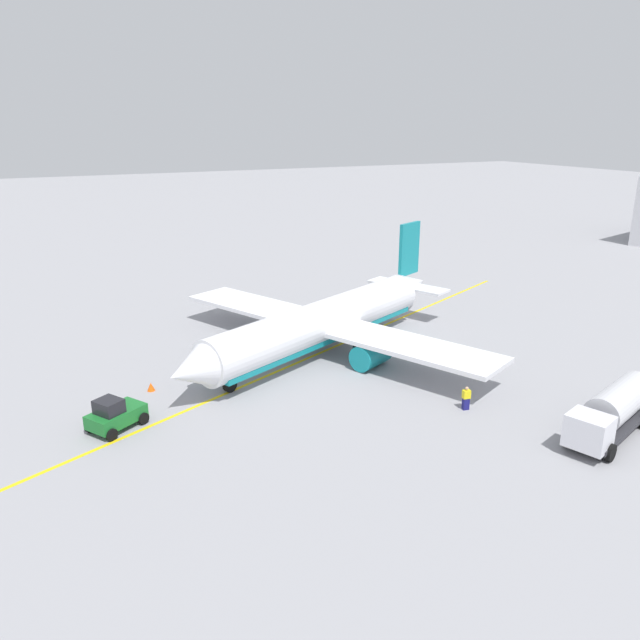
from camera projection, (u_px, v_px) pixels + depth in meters
name	position (u px, v px, depth m)	size (l,w,h in m)	color
ground_plane	(320.00, 353.00, 53.17)	(400.00, 400.00, 0.00)	#939399
airplane	(324.00, 323.00, 52.74)	(31.06, 30.85, 9.59)	white
fuel_tanker	(612.00, 410.00, 38.79)	(9.82, 5.45, 3.15)	#2D2D33
pushback_tug	(115.00, 415.00, 39.80)	(4.11, 3.74, 2.20)	#196B28
refueling_worker	(466.00, 398.00, 42.55)	(0.57, 0.44, 1.71)	navy
safety_cone_nose	(151.00, 387.00, 45.65)	(0.58, 0.58, 0.64)	#F2590F
taxi_line_marking	(320.00, 353.00, 53.17)	(65.63, 0.30, 0.01)	yellow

